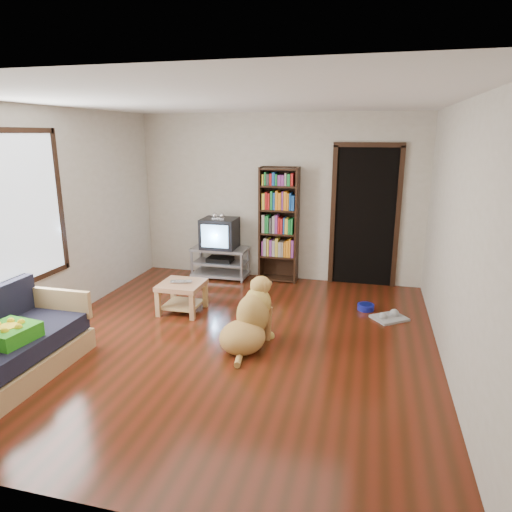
% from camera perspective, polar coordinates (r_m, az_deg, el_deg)
% --- Properties ---
extents(ground, '(5.00, 5.00, 0.00)m').
position_cam_1_polar(ground, '(5.29, -2.97, -10.57)').
color(ground, '#521B0E').
rests_on(ground, ground).
extents(ceiling, '(5.00, 5.00, 0.00)m').
position_cam_1_polar(ceiling, '(4.78, -3.41, 18.80)').
color(ceiling, white).
rests_on(ceiling, ground).
extents(wall_back, '(4.50, 0.00, 4.50)m').
position_cam_1_polar(wall_back, '(7.26, 2.78, 7.23)').
color(wall_back, beige).
rests_on(wall_back, ground).
extents(wall_front, '(4.50, 0.00, 4.50)m').
position_cam_1_polar(wall_front, '(2.69, -19.44, -7.32)').
color(wall_front, beige).
rests_on(wall_front, ground).
extents(wall_left, '(0.00, 5.00, 5.00)m').
position_cam_1_polar(wall_left, '(5.94, -24.42, 4.15)').
color(wall_left, beige).
rests_on(wall_left, ground).
extents(wall_right, '(0.00, 5.00, 5.00)m').
position_cam_1_polar(wall_right, '(4.72, 23.87, 1.71)').
color(wall_right, beige).
rests_on(wall_right, ground).
extents(green_cushion, '(0.48, 0.48, 0.14)m').
position_cam_1_polar(green_cushion, '(4.87, -28.49, -8.50)').
color(green_cushion, green).
rests_on(green_cushion, sofa).
extents(laptop, '(0.32, 0.25, 0.02)m').
position_cam_1_polar(laptop, '(6.02, -9.41, -3.31)').
color(laptop, silver).
rests_on(laptop, coffee_table).
extents(dog_bowl, '(0.22, 0.22, 0.08)m').
position_cam_1_polar(dog_bowl, '(6.31, 13.55, -6.22)').
color(dog_bowl, navy).
rests_on(dog_bowl, ground).
extents(grey_rag, '(0.51, 0.50, 0.03)m').
position_cam_1_polar(grey_rag, '(6.10, 16.32, -7.45)').
color(grey_rag, gray).
rests_on(grey_rag, ground).
extents(window, '(0.03, 1.46, 1.70)m').
position_cam_1_polar(window, '(5.52, -27.71, 5.15)').
color(window, white).
rests_on(window, wall_left).
extents(doorway, '(1.03, 0.05, 2.19)m').
position_cam_1_polar(doorway, '(7.13, 13.47, 5.21)').
color(doorway, black).
rests_on(doorway, wall_back).
extents(tv_stand, '(0.90, 0.45, 0.50)m').
position_cam_1_polar(tv_stand, '(7.47, -4.49, -0.67)').
color(tv_stand, '#99999E').
rests_on(tv_stand, ground).
extents(crt_tv, '(0.55, 0.52, 0.58)m').
position_cam_1_polar(crt_tv, '(7.37, -4.51, 2.93)').
color(crt_tv, black).
rests_on(crt_tv, tv_stand).
extents(bookshelf, '(0.60, 0.30, 1.80)m').
position_cam_1_polar(bookshelf, '(7.15, 2.89, 4.67)').
color(bookshelf, black).
rests_on(bookshelf, ground).
extents(coffee_table, '(0.55, 0.55, 0.40)m').
position_cam_1_polar(coffee_table, '(6.09, -9.24, -4.39)').
color(coffee_table, tan).
rests_on(coffee_table, ground).
extents(dog, '(0.65, 0.95, 0.79)m').
position_cam_1_polar(dog, '(5.06, -0.78, -8.19)').
color(dog, tan).
rests_on(dog, ground).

